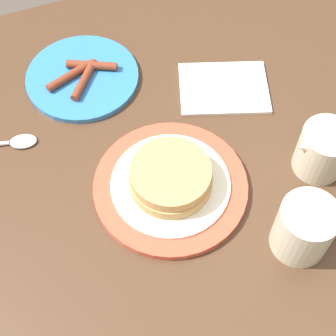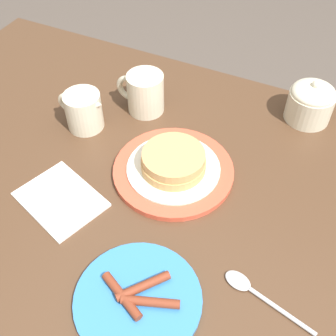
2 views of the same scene
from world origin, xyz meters
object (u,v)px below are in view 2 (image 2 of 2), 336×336
Objects in this scene: side_plate_bacon at (138,299)px; coffee_mug at (144,92)px; creamer_pitcher at (84,110)px; spoon at (253,291)px; napkin at (61,199)px; pancake_plate at (173,166)px; sugar_bowl at (311,102)px.

coffee_mug reaches higher than side_plate_bacon.
side_plate_bacon is at bearing 133.65° from creamer_pitcher.
side_plate_bacon is 1.76× the size of coffee_mug.
coffee_mug is 0.97× the size of creamer_pitcher.
spoon is at bearing 154.13° from creamer_pitcher.
creamer_pitcher reaches higher than napkin.
coffee_mug is 0.14m from creamer_pitcher.
creamer_pitcher reaches higher than pancake_plate.
napkin is (0.16, 0.15, -0.02)m from pancake_plate.
coffee_mug is 0.36m from sugar_bowl.
pancake_plate is 2.04× the size of creamer_pitcher.
creamer_pitcher is 0.48m from sugar_bowl.
coffee_mug is at bearing 20.66° from sugar_bowl.
side_plate_bacon is 2.00× the size of sugar_bowl.
coffee_mug is 0.62× the size of napkin.
spoon is (-0.15, -0.09, -0.00)m from side_plate_bacon.
side_plate_bacon is 1.71× the size of creamer_pitcher.
coffee_mug is 0.72× the size of spoon.
pancake_plate is 0.20m from coffee_mug.
sugar_bowl is (-0.13, -0.53, 0.04)m from side_plate_bacon.
coffee_mug is at bearing -129.99° from creamer_pitcher.
side_plate_bacon is 0.42m from creamer_pitcher.
pancake_plate reaches higher than spoon.
sugar_bowl is at bearing -151.34° from creamer_pitcher.
spoon is at bearing 176.88° from napkin.
coffee_mug is 0.48m from spoon.
sugar_bowl is (-0.19, -0.27, 0.03)m from pancake_plate.
pancake_plate is at bearing 54.57° from sugar_bowl.
napkin is at bearing -26.45° from side_plate_bacon.
sugar_bowl is at bearing -87.37° from spoon.
pancake_plate is 0.23m from creamer_pitcher.
creamer_pitcher is 1.17× the size of sugar_bowl.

